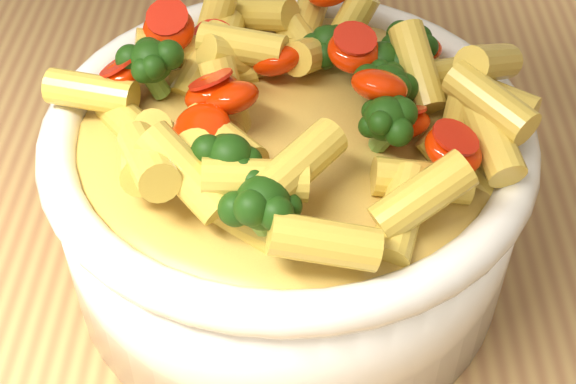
{
  "coord_description": "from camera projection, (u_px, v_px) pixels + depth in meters",
  "views": [
    {
      "loc": [
        -0.11,
        -0.37,
        1.28
      ],
      "look_at": [
        -0.11,
        -0.04,
        0.96
      ],
      "focal_mm": 50.0,
      "sensor_mm": 36.0,
      "label": 1
    }
  ],
  "objects": [
    {
      "name": "table",
      "position": [
        443.0,
        310.0,
        0.6
      ],
      "size": [
        1.2,
        0.8,
        0.9
      ],
      "color": "#B2874C",
      "rests_on": "ground"
    },
    {
      "name": "pasta_salad",
      "position": [
        288.0,
        91.0,
        0.41
      ],
      "size": [
        0.21,
        0.21,
        0.05
      ],
      "color": "#F5CF4D",
      "rests_on": "serving_bowl"
    },
    {
      "name": "serving_bowl",
      "position": [
        288.0,
        190.0,
        0.46
      ],
      "size": [
        0.27,
        0.27,
        0.11
      ],
      "color": "white",
      "rests_on": "table"
    }
  ]
}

